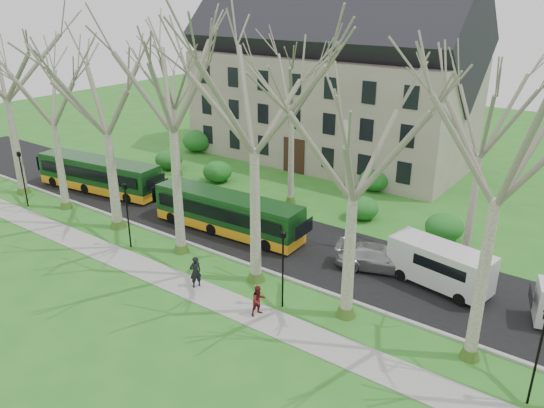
# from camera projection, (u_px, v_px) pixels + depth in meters

# --- Properties ---
(ground) EXTENTS (120.00, 120.00, 0.00)m
(ground) POSITION_uv_depth(u_px,v_px,m) (210.00, 267.00, 31.85)
(ground) COLOR #2B7220
(ground) RESTS_ON ground
(sidewalk) EXTENTS (70.00, 2.00, 0.06)m
(sidewalk) POSITION_uv_depth(u_px,v_px,m) (180.00, 284.00, 29.96)
(sidewalk) COLOR gray
(sidewalk) RESTS_ON ground
(road) EXTENTS (80.00, 8.00, 0.06)m
(road) POSITION_uv_depth(u_px,v_px,m) (265.00, 235.00, 35.97)
(road) COLOR black
(road) RESTS_ON ground
(curb) EXTENTS (80.00, 0.25, 0.14)m
(curb) POSITION_uv_depth(u_px,v_px,m) (227.00, 257.00, 32.95)
(curb) COLOR #A5A39E
(curb) RESTS_ON ground
(building) EXTENTS (26.50, 12.20, 16.00)m
(building) POSITION_uv_depth(u_px,v_px,m) (330.00, 75.00, 50.17)
(building) COLOR gray
(building) RESTS_ON ground
(tree_row_verge) EXTENTS (49.00, 7.00, 14.00)m
(tree_row_verge) POSITION_uv_depth(u_px,v_px,m) (209.00, 154.00, 29.48)
(tree_row_verge) COLOR gray
(tree_row_verge) RESTS_ON ground
(tree_row_far) EXTENTS (33.00, 7.00, 12.00)m
(tree_row_far) POSITION_uv_depth(u_px,v_px,m) (295.00, 130.00, 38.62)
(tree_row_far) COLOR gray
(tree_row_far) RESTS_ON ground
(lamp_row) EXTENTS (36.22, 0.22, 4.30)m
(lamp_row) POSITION_uv_depth(u_px,v_px,m) (196.00, 234.00, 30.14)
(lamp_row) COLOR black
(lamp_row) RESTS_ON ground
(hedges) EXTENTS (30.60, 8.60, 2.00)m
(hedges) POSITION_uv_depth(u_px,v_px,m) (281.00, 176.00, 44.55)
(hedges) COLOR #19581E
(hedges) RESTS_ON ground
(bus_lead) EXTENTS (11.50, 3.87, 2.82)m
(bus_lead) POSITION_uv_depth(u_px,v_px,m) (99.00, 174.00, 43.47)
(bus_lead) COLOR #113D15
(bus_lead) RESTS_ON road
(bus_follow) EXTENTS (11.16, 2.83, 2.76)m
(bus_follow) POSITION_uv_depth(u_px,v_px,m) (227.00, 213.00, 35.96)
(bus_follow) COLOR #113D15
(bus_follow) RESTS_ON road
(sedan) EXTENTS (5.44, 3.65, 1.46)m
(sedan) POSITION_uv_depth(u_px,v_px,m) (379.00, 258.00, 31.25)
(sedan) COLOR #A6A6AB
(sedan) RESTS_ON road
(van_a) EXTENTS (5.89, 3.01, 2.45)m
(van_a) POSITION_uv_depth(u_px,v_px,m) (440.00, 267.00, 29.19)
(van_a) COLOR silver
(van_a) RESTS_ON road
(pedestrian_a) EXTENTS (0.67, 0.79, 1.85)m
(pedestrian_a) POSITION_uv_depth(u_px,v_px,m) (195.00, 272.00, 29.28)
(pedestrian_a) COLOR black
(pedestrian_a) RESTS_ON sidewalk
(pedestrian_b) EXTENTS (0.85, 0.96, 1.63)m
(pedestrian_b) POSITION_uv_depth(u_px,v_px,m) (259.00, 300.00, 26.75)
(pedestrian_b) COLOR maroon
(pedestrian_b) RESTS_ON sidewalk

